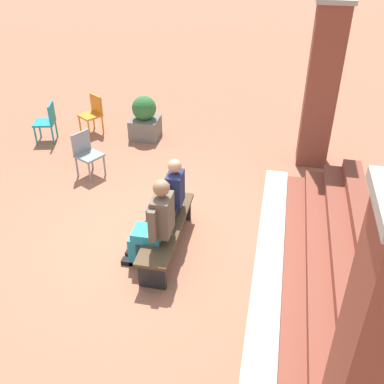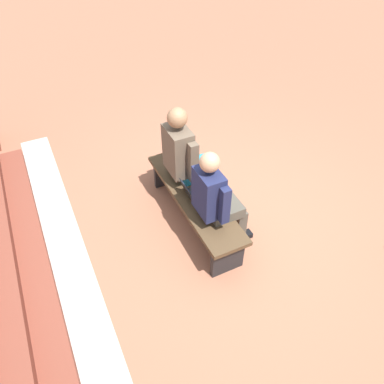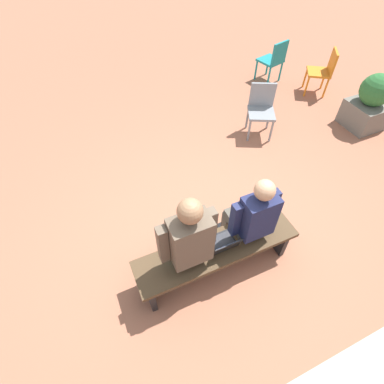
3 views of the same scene
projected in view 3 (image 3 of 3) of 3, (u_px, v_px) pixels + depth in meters
name	position (u px, v px, depth m)	size (l,w,h in m)	color
ground_plane	(218.00, 241.00, 3.73)	(60.00, 60.00, 0.00)	#9E6047
bench	(217.00, 252.00, 3.23)	(1.80, 0.44, 0.45)	#4C3823
person_student	(250.00, 216.00, 3.12)	(0.52, 0.66, 1.31)	#4C473D
person_adult	(186.00, 238.00, 2.89)	(0.58, 0.73, 1.40)	teal
laptop	(222.00, 244.00, 3.13)	(0.32, 0.29, 0.21)	black
plastic_chair_far_right	(324.00, 69.00, 5.72)	(0.58, 0.58, 0.84)	orange
plastic_chair_near_bench_left	(274.00, 59.00, 6.01)	(0.51, 0.51, 0.84)	teal
plastic_chair_foreground	(261.00, 107.00, 4.86)	(0.56, 0.56, 0.84)	gray
planter	(370.00, 103.00, 5.02)	(0.60, 0.60, 0.94)	#6B665B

